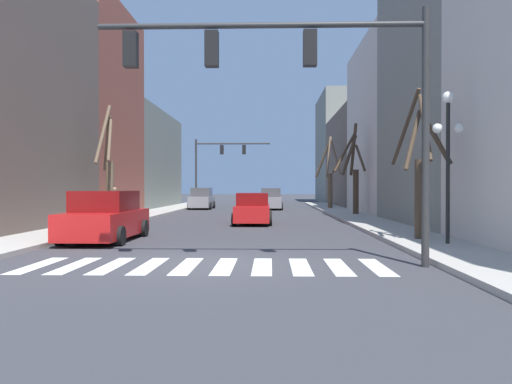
# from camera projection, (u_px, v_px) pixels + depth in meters

# --- Properties ---
(ground_plane) EXTENTS (240.00, 240.00, 0.00)m
(ground_plane) POSITION_uv_depth(u_px,v_px,m) (207.00, 264.00, 12.15)
(ground_plane) COLOR #38383D
(sidewalk_right) EXTENTS (2.40, 90.00, 0.15)m
(sidewalk_right) POSITION_uv_depth(u_px,v_px,m) (483.00, 262.00, 11.96)
(sidewalk_right) COLOR #ADA89E
(sidewalk_right) RESTS_ON ground_plane
(building_row_left) EXTENTS (6.00, 46.28, 13.49)m
(building_row_left) POSITION_uv_depth(u_px,v_px,m) (51.00, 119.00, 28.11)
(building_row_left) COLOR beige
(building_row_left) RESTS_ON ground_plane
(building_row_right) EXTENTS (6.00, 63.71, 13.38)m
(building_row_right) POSITION_uv_depth(u_px,v_px,m) (390.00, 137.00, 38.61)
(building_row_right) COLOR beige
(building_row_right) RESTS_ON ground_plane
(crosswalk_stripes) EXTENTS (8.55, 2.60, 0.01)m
(crosswalk_stripes) POSITION_uv_depth(u_px,v_px,m) (206.00, 266.00, 11.86)
(crosswalk_stripes) COLOR white
(crosswalk_stripes) RESTS_ON ground_plane
(traffic_signal_near) EXTENTS (7.85, 0.28, 6.12)m
(traffic_signal_near) POSITION_uv_depth(u_px,v_px,m) (300.00, 73.00, 11.78)
(traffic_signal_near) COLOR #2D2D2D
(traffic_signal_near) RESTS_ON ground_plane
(traffic_signal_far) EXTENTS (6.80, 0.28, 6.22)m
(traffic_signal_far) POSITION_uv_depth(u_px,v_px,m) (218.00, 158.00, 45.09)
(traffic_signal_far) COLOR #2D2D2D
(traffic_signal_far) RESTS_ON ground_plane
(street_lamp_right_corner) EXTENTS (0.95, 0.36, 4.67)m
(street_lamp_right_corner) POSITION_uv_depth(u_px,v_px,m) (448.00, 136.00, 15.29)
(street_lamp_right_corner) COLOR black
(street_lamp_right_corner) RESTS_ON sidewalk_right
(car_parked_right_near) EXTENTS (1.97, 4.40, 1.82)m
(car_parked_right_near) POSITION_uv_depth(u_px,v_px,m) (202.00, 199.00, 42.69)
(car_parked_right_near) COLOR gray
(car_parked_right_near) RESTS_ON ground_plane
(car_parked_left_near) EXTENTS (1.96, 4.73, 1.59)m
(car_parked_left_near) POSITION_uv_depth(u_px,v_px,m) (253.00, 209.00, 25.59)
(car_parked_left_near) COLOR red
(car_parked_left_near) RESTS_ON ground_plane
(car_parked_left_mid) EXTENTS (1.98, 4.41, 1.79)m
(car_parked_left_mid) POSITION_uv_depth(u_px,v_px,m) (271.00, 200.00, 41.86)
(car_parked_left_mid) COLOR gray
(car_parked_left_mid) RESTS_ON ground_plane
(car_driving_toward_lane) EXTENTS (2.16, 4.86, 1.75)m
(car_driving_toward_lane) POSITION_uv_depth(u_px,v_px,m) (106.00, 218.00, 17.47)
(car_driving_toward_lane) COLOR red
(car_driving_toward_lane) RESTS_ON ground_plane
(pedestrian_crossing_street) EXTENTS (0.49, 0.67, 1.73)m
(pedestrian_crossing_street) POSITION_uv_depth(u_px,v_px,m) (115.00, 201.00, 25.12)
(pedestrian_crossing_street) COLOR #282D47
(pedestrian_crossing_street) RESTS_ON sidewalk_left
(street_tree_right_far) EXTENTS (1.92, 3.31, 5.87)m
(street_tree_right_far) POSITION_uv_depth(u_px,v_px,m) (353.00, 170.00, 32.22)
(street_tree_right_far) COLOR #473828
(street_tree_right_far) RESTS_ON sidewalk_right
(street_tree_right_mid) EXTENTS (1.63, 3.21, 5.10)m
(street_tree_right_mid) POSITION_uv_depth(u_px,v_px,m) (420.00, 172.00, 16.73)
(street_tree_right_mid) COLOR #473828
(street_tree_right_mid) RESTS_ON sidewalk_right
(street_tree_left_mid) EXTENTS (1.89, 2.90, 5.98)m
(street_tree_left_mid) POSITION_uv_depth(u_px,v_px,m) (329.00, 177.00, 41.64)
(street_tree_left_mid) COLOR brown
(street_tree_left_mid) RESTS_ON sidewalk_right
(street_tree_left_near) EXTENTS (1.27, 2.94, 5.91)m
(street_tree_left_near) POSITION_uv_depth(u_px,v_px,m) (109.00, 171.00, 25.32)
(street_tree_left_near) COLOR brown
(street_tree_left_near) RESTS_ON sidewalk_left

